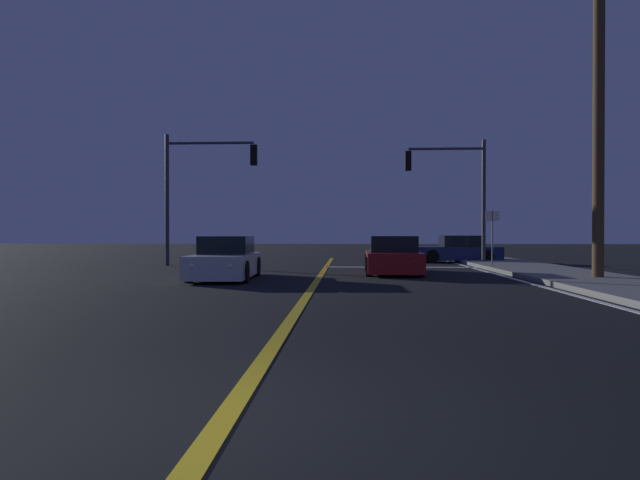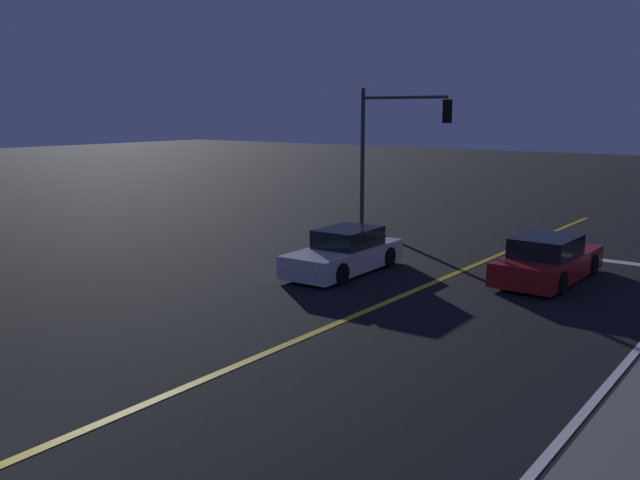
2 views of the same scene
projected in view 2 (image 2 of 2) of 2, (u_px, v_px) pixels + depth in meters
The scene contains 6 objects.
lane_line_center at pixel (374, 308), 17.43m from camera, with size 0.20×36.98×0.01m, color gold.
lane_line_edge_right at pixel (630, 359), 13.83m from camera, with size 0.16×36.98×0.01m, color white.
stop_bar at pixel (604, 260), 22.93m from camera, with size 6.36×0.50×0.01m, color white.
car_distant_tail_white at pixel (345, 253), 21.30m from camera, with size 1.95×4.61×1.34m.
car_mid_block_red at pixel (548, 261), 20.21m from camera, with size 2.00×4.69×1.34m.
traffic_signal_far_left at pixel (392, 136), 28.14m from camera, with size 4.14×0.28×5.87m.
Camera 2 is at (8.97, -3.40, 4.95)m, focal length 38.43 mm.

